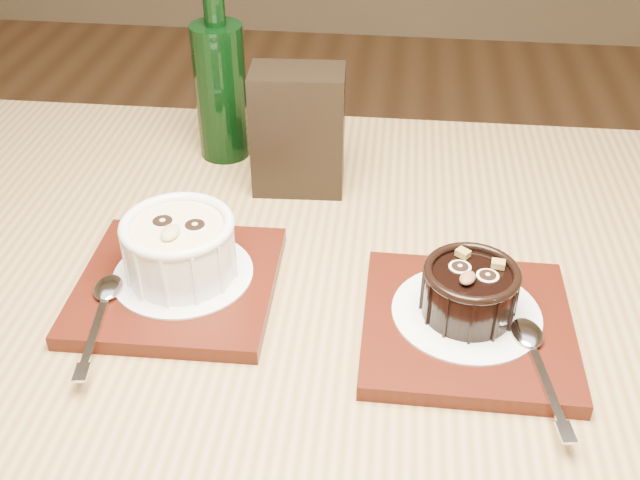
{
  "coord_description": "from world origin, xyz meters",
  "views": [
    {
      "loc": [
        0.17,
        -0.76,
        1.2
      ],
      "look_at": [
        0.11,
        -0.23,
        0.81
      ],
      "focal_mm": 42.0,
      "sensor_mm": 36.0,
      "label": 1
    }
  ],
  "objects_px": {
    "ramekin_dark": "(470,289)",
    "green_bottle": "(221,86)",
    "tray_left": "(178,284)",
    "tray_right": "(467,326)",
    "table": "(290,380)",
    "ramekin_white": "(179,245)",
    "condiment_stand": "(298,131)"
  },
  "relations": [
    {
      "from": "tray_right",
      "to": "condiment_stand",
      "type": "xyz_separation_m",
      "value": [
        -0.18,
        0.23,
        0.06
      ]
    },
    {
      "from": "table",
      "to": "condiment_stand",
      "type": "distance_m",
      "value": 0.27
    },
    {
      "from": "table",
      "to": "ramekin_dark",
      "type": "height_order",
      "value": "ramekin_dark"
    },
    {
      "from": "table",
      "to": "ramekin_white",
      "type": "xyz_separation_m",
      "value": [
        -0.1,
        0.02,
        0.14
      ]
    },
    {
      "from": "tray_left",
      "to": "tray_right",
      "type": "xyz_separation_m",
      "value": [
        0.27,
        -0.03,
        0.0
      ]
    },
    {
      "from": "table",
      "to": "tray_left",
      "type": "distance_m",
      "value": 0.15
    },
    {
      "from": "tray_left",
      "to": "tray_right",
      "type": "height_order",
      "value": "same"
    },
    {
      "from": "ramekin_white",
      "to": "tray_right",
      "type": "height_order",
      "value": "ramekin_white"
    },
    {
      "from": "ramekin_white",
      "to": "green_bottle",
      "type": "relative_size",
      "value": 0.46
    },
    {
      "from": "table",
      "to": "tray_right",
      "type": "distance_m",
      "value": 0.19
    },
    {
      "from": "table",
      "to": "condiment_stand",
      "type": "height_order",
      "value": "condiment_stand"
    },
    {
      "from": "table",
      "to": "ramekin_white",
      "type": "distance_m",
      "value": 0.17
    },
    {
      "from": "tray_left",
      "to": "ramekin_dark",
      "type": "height_order",
      "value": "ramekin_dark"
    },
    {
      "from": "tray_left",
      "to": "tray_right",
      "type": "distance_m",
      "value": 0.27
    },
    {
      "from": "tray_left",
      "to": "ramekin_dark",
      "type": "relative_size",
      "value": 2.18
    },
    {
      "from": "tray_right",
      "to": "ramekin_white",
      "type": "bearing_deg",
      "value": 172.85
    },
    {
      "from": "ramekin_white",
      "to": "green_bottle",
      "type": "distance_m",
      "value": 0.26
    },
    {
      "from": "tray_left",
      "to": "ramekin_dark",
      "type": "bearing_deg",
      "value": -3.96
    },
    {
      "from": "ramekin_white",
      "to": "condiment_stand",
      "type": "distance_m",
      "value": 0.21
    },
    {
      "from": "table",
      "to": "tray_left",
      "type": "height_order",
      "value": "tray_left"
    },
    {
      "from": "green_bottle",
      "to": "tray_right",
      "type": "bearing_deg",
      "value": -46.28
    },
    {
      "from": "condiment_stand",
      "to": "green_bottle",
      "type": "distance_m",
      "value": 0.12
    },
    {
      "from": "tray_left",
      "to": "ramekin_white",
      "type": "distance_m",
      "value": 0.04
    },
    {
      "from": "ramekin_dark",
      "to": "table",
      "type": "bearing_deg",
      "value": -158.41
    },
    {
      "from": "tray_left",
      "to": "tray_right",
      "type": "relative_size",
      "value": 1.0
    },
    {
      "from": "tray_right",
      "to": "ramekin_dark",
      "type": "xyz_separation_m",
      "value": [
        -0.0,
        0.01,
        0.04
      ]
    },
    {
      "from": "table",
      "to": "ramekin_dark",
      "type": "distance_m",
      "value": 0.21
    },
    {
      "from": "condiment_stand",
      "to": "green_bottle",
      "type": "xyz_separation_m",
      "value": [
        -0.1,
        0.07,
        0.02
      ]
    },
    {
      "from": "ramekin_white",
      "to": "condiment_stand",
      "type": "bearing_deg",
      "value": 72.37
    },
    {
      "from": "ramekin_dark",
      "to": "green_bottle",
      "type": "relative_size",
      "value": 0.37
    },
    {
      "from": "tray_left",
      "to": "ramekin_white",
      "type": "bearing_deg",
      "value": 54.26
    },
    {
      "from": "tray_left",
      "to": "ramekin_white",
      "type": "height_order",
      "value": "ramekin_white"
    }
  ]
}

